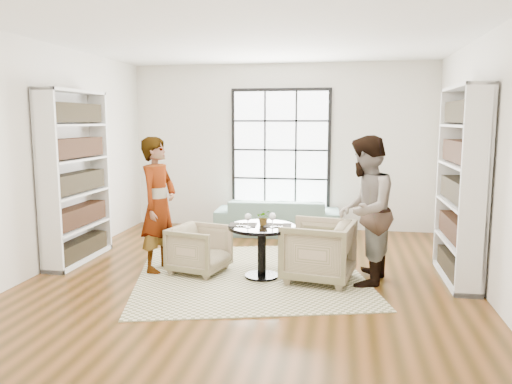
% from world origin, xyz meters
% --- Properties ---
extents(ground, '(6.00, 6.00, 0.00)m').
position_xyz_m(ground, '(0.00, 0.00, 0.00)').
color(ground, brown).
extents(room_shell, '(6.00, 6.01, 6.00)m').
position_xyz_m(room_shell, '(0.00, 0.54, 1.26)').
color(room_shell, silver).
rests_on(room_shell, ground).
extents(rug, '(3.47, 3.47, 0.01)m').
position_xyz_m(rug, '(-0.02, 0.04, 0.01)').
color(rug, beige).
rests_on(rug, ground).
extents(pedestal_table, '(0.85, 0.85, 0.68)m').
position_xyz_m(pedestal_table, '(0.14, -0.05, 0.49)').
color(pedestal_table, black).
rests_on(pedestal_table, ground).
extents(sofa, '(2.18, 0.95, 0.62)m').
position_xyz_m(sofa, '(0.02, 2.45, 0.31)').
color(sofa, slate).
rests_on(sofa, ground).
extents(armchair_left, '(0.83, 0.81, 0.62)m').
position_xyz_m(armchair_left, '(-0.70, 0.04, 0.31)').
color(armchair_left, tan).
rests_on(armchair_left, ground).
extents(armchair_right, '(0.97, 0.95, 0.76)m').
position_xyz_m(armchair_right, '(0.85, -0.03, 0.38)').
color(armchair_right, '#C3BE8B').
rests_on(armchair_right, ground).
extents(person_left, '(0.53, 0.71, 1.78)m').
position_xyz_m(person_left, '(-1.25, 0.04, 0.89)').
color(person_left, gray).
rests_on(person_left, ground).
extents(person_right, '(0.85, 1.00, 1.81)m').
position_xyz_m(person_right, '(1.40, -0.03, 0.90)').
color(person_right, gray).
rests_on(person_right, ground).
extents(placemat_left, '(0.36, 0.28, 0.01)m').
position_xyz_m(placemat_left, '(-0.10, -0.06, 0.68)').
color(placemat_left, black).
rests_on(placemat_left, pedestal_table).
extents(placemat_right, '(0.36, 0.28, 0.01)m').
position_xyz_m(placemat_right, '(0.34, -0.02, 0.68)').
color(placemat_right, black).
rests_on(placemat_right, pedestal_table).
extents(cutlery_left, '(0.16, 0.23, 0.01)m').
position_xyz_m(cutlery_left, '(-0.10, -0.06, 0.69)').
color(cutlery_left, silver).
rests_on(cutlery_left, placemat_left).
extents(cutlery_right, '(0.16, 0.23, 0.01)m').
position_xyz_m(cutlery_right, '(0.34, -0.02, 0.69)').
color(cutlery_right, silver).
rests_on(cutlery_right, placemat_right).
extents(wine_glass_left, '(0.08, 0.08, 0.18)m').
position_xyz_m(wine_glass_left, '(-0.01, -0.20, 0.81)').
color(wine_glass_left, silver).
rests_on(wine_glass_left, pedestal_table).
extents(wine_glass_right, '(0.08, 0.08, 0.18)m').
position_xyz_m(wine_glass_right, '(0.29, -0.14, 0.81)').
color(wine_glass_right, silver).
rests_on(wine_glass_right, pedestal_table).
extents(flower_centerpiece, '(0.20, 0.18, 0.20)m').
position_xyz_m(flower_centerpiece, '(0.16, -0.03, 0.78)').
color(flower_centerpiece, gray).
rests_on(flower_centerpiece, pedestal_table).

